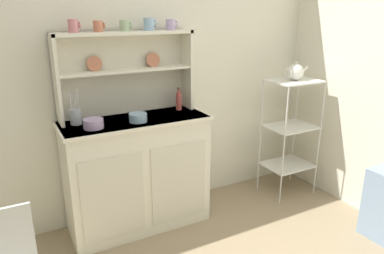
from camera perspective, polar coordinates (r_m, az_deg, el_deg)
The scene contains 14 objects.
wall_back at distance 2.94m, azimuth -8.03°, elevation 9.67°, with size 3.84×0.05×2.50m, color silver.
hutch_cabinet at distance 2.88m, azimuth -8.57°, elevation -7.07°, with size 1.10×0.45×0.89m.
hutch_shelf_unit at distance 2.80m, azimuth -10.49°, elevation 9.36°, with size 1.03×0.18×0.63m.
bakers_rack at distance 3.42m, azimuth 15.26°, elevation 0.43°, with size 0.44×0.34×1.08m.
cup_rose_0 at distance 2.64m, azimuth -18.16°, elevation 14.87°, with size 0.08×0.07×0.09m.
cup_terracotta_1 at distance 2.68m, azimuth -14.53°, elevation 15.09°, with size 0.08×0.07×0.08m.
cup_sage_2 at distance 2.73m, azimuth -10.53°, elevation 15.39°, with size 0.09×0.07×0.08m.
cup_sky_3 at distance 2.79m, azimuth -6.76°, elevation 15.76°, with size 0.09×0.08×0.09m.
cup_lilac_4 at distance 2.86m, azimuth -3.36°, elevation 15.77°, with size 0.09×0.08×0.08m.
bowl_mixing_large at distance 2.56m, azimuth -15.25°, elevation 0.51°, with size 0.14×0.14×0.06m, color #B79ECC.
bowl_floral_medium at distance 2.65m, azimuth -8.49°, elevation 1.48°, with size 0.13×0.13×0.06m, color #8EB2D1.
jam_bottle at distance 2.93m, azimuth -2.10°, elevation 4.14°, with size 0.05×0.05×0.18m.
utensil_jar at distance 2.68m, azimuth -17.83°, elevation 1.66°, with size 0.08×0.08×0.25m.
porcelain_teapot at distance 3.32m, azimuth 15.92°, elevation 8.31°, with size 0.23×0.14×0.16m.
Camera 1 is at (-1.00, -1.10, 1.66)m, focal length 33.93 mm.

